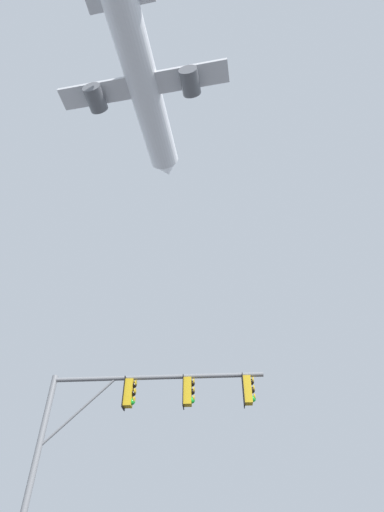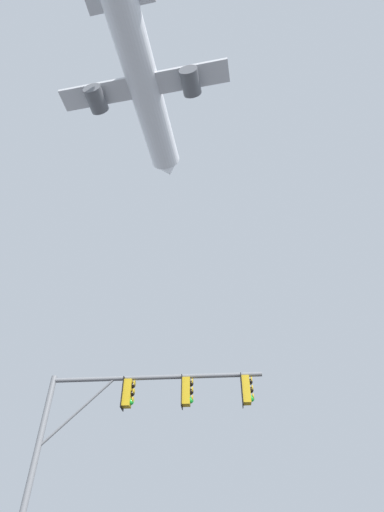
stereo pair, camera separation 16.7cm
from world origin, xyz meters
The scene contains 2 objects.
signal_pole_near centered at (-3.08, 7.86, 5.14)m, with size 7.32×0.56×6.58m.
airplane centered at (-7.98, 20.14, 51.37)m, with size 22.75×29.45×8.02m.
Camera 1 is at (-0.55, -4.99, 1.14)m, focal length 27.20 mm.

